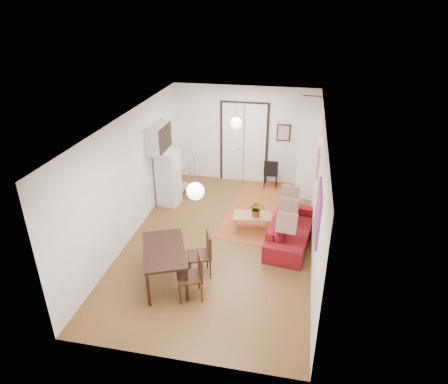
% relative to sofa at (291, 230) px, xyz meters
% --- Properties ---
extents(floor, '(7.00, 7.00, 0.00)m').
position_rel_sofa_xyz_m(floor, '(-1.61, -0.27, -0.32)').
color(floor, brown).
rests_on(floor, ground).
extents(ceiling, '(4.20, 7.00, 0.02)m').
position_rel_sofa_xyz_m(ceiling, '(-1.61, -0.27, 2.58)').
color(ceiling, white).
rests_on(ceiling, wall_back).
extents(wall_back, '(4.20, 0.02, 2.90)m').
position_rel_sofa_xyz_m(wall_back, '(-1.61, 3.23, 1.13)').
color(wall_back, white).
rests_on(wall_back, floor).
extents(wall_front, '(4.20, 0.02, 2.90)m').
position_rel_sofa_xyz_m(wall_front, '(-1.61, -3.77, 1.13)').
color(wall_front, white).
rests_on(wall_front, floor).
extents(wall_left, '(0.02, 7.00, 2.90)m').
position_rel_sofa_xyz_m(wall_left, '(-3.71, -0.27, 1.13)').
color(wall_left, white).
rests_on(wall_left, floor).
extents(wall_right, '(0.02, 7.00, 2.90)m').
position_rel_sofa_xyz_m(wall_right, '(0.49, -0.27, 1.13)').
color(wall_right, white).
rests_on(wall_right, floor).
extents(double_doors, '(1.44, 0.06, 2.50)m').
position_rel_sofa_xyz_m(double_doors, '(-1.61, 3.18, 0.88)').
color(double_doors, silver).
rests_on(double_doors, wall_back).
extents(stub_partition, '(0.50, 0.10, 2.90)m').
position_rel_sofa_xyz_m(stub_partition, '(0.24, 2.28, 1.13)').
color(stub_partition, white).
rests_on(stub_partition, floor).
extents(wall_cabinet, '(0.35, 1.00, 0.70)m').
position_rel_sofa_xyz_m(wall_cabinet, '(-3.53, 1.23, 1.58)').
color(wall_cabinet, silver).
rests_on(wall_cabinet, wall_left).
extents(painting_popart, '(0.05, 1.00, 1.00)m').
position_rel_sofa_xyz_m(painting_popart, '(0.46, -1.52, 1.33)').
color(painting_popart, red).
rests_on(painting_popart, wall_right).
extents(painting_abstract, '(0.05, 0.50, 0.60)m').
position_rel_sofa_xyz_m(painting_abstract, '(0.46, 0.53, 1.48)').
color(painting_abstract, beige).
rests_on(painting_abstract, wall_right).
extents(poster_back, '(0.40, 0.03, 0.50)m').
position_rel_sofa_xyz_m(poster_back, '(-0.46, 3.20, 1.28)').
color(poster_back, red).
rests_on(poster_back, wall_back).
extents(print_left, '(0.03, 0.44, 0.54)m').
position_rel_sofa_xyz_m(print_left, '(-3.68, 1.73, 1.63)').
color(print_left, olive).
rests_on(print_left, wall_left).
extents(pendant_back, '(0.30, 0.30, 0.80)m').
position_rel_sofa_xyz_m(pendant_back, '(-1.61, 1.73, 1.93)').
color(pendant_back, white).
rests_on(pendant_back, ceiling).
extents(pendant_front, '(0.30, 0.30, 0.80)m').
position_rel_sofa_xyz_m(pendant_front, '(-1.61, -2.27, 1.93)').
color(pendant_front, white).
rests_on(pendant_front, ceiling).
extents(kilim_rug, '(1.81, 3.75, 0.01)m').
position_rel_sofa_xyz_m(kilim_rug, '(-0.96, 1.47, -0.31)').
color(kilim_rug, '#B05B2C').
rests_on(kilim_rug, floor).
extents(sofa, '(2.26, 1.14, 0.63)m').
position_rel_sofa_xyz_m(sofa, '(0.00, 0.00, 0.00)').
color(sofa, maroon).
rests_on(sofa, floor).
extents(coffee_table, '(0.95, 0.61, 0.40)m').
position_rel_sofa_xyz_m(coffee_table, '(-0.95, 0.35, 0.03)').
color(coffee_table, '#AB8050').
rests_on(coffee_table, floor).
extents(potted_plant, '(0.35, 0.39, 0.39)m').
position_rel_sofa_xyz_m(potted_plant, '(-0.85, 0.35, 0.28)').
color(potted_plant, '#3B6B30').
rests_on(potted_plant, coffee_table).
extents(kitchen_counter, '(0.72, 1.21, 0.87)m').
position_rel_sofa_xyz_m(kitchen_counter, '(-3.36, 1.76, 0.24)').
color(kitchen_counter, silver).
rests_on(kitchen_counter, floor).
extents(bowl, '(0.26, 0.26, 0.05)m').
position_rel_sofa_xyz_m(bowl, '(-3.36, 1.46, 0.58)').
color(bowl, silver).
rests_on(bowl, kitchen_counter).
extents(soap_bottle, '(0.10, 0.11, 0.18)m').
position_rel_sofa_xyz_m(soap_bottle, '(-3.36, 2.01, 0.65)').
color(soap_bottle, teal).
rests_on(soap_bottle, kitchen_counter).
extents(fridge, '(0.60, 0.60, 1.51)m').
position_rel_sofa_xyz_m(fridge, '(-3.36, 1.27, 0.44)').
color(fridge, silver).
rests_on(fridge, floor).
extents(dining_table, '(1.28, 1.60, 0.77)m').
position_rel_sofa_xyz_m(dining_table, '(-2.38, -1.95, 0.37)').
color(dining_table, black).
rests_on(dining_table, floor).
extents(dining_chair_near, '(0.59, 0.71, 0.96)m').
position_rel_sofa_xyz_m(dining_chair_near, '(-1.78, -1.51, 0.24)').
color(dining_chair_near, '#372011').
rests_on(dining_chair_near, floor).
extents(dining_chair_far, '(0.59, 0.71, 0.96)m').
position_rel_sofa_xyz_m(dining_chair_far, '(-1.78, -2.21, 0.24)').
color(dining_chair_far, '#372011').
rests_on(dining_chair_far, floor).
extents(black_side_chair, '(0.41, 0.41, 0.89)m').
position_rel_sofa_xyz_m(black_side_chair, '(-0.74, 2.96, 0.20)').
color(black_side_chair, black).
rests_on(black_side_chair, floor).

